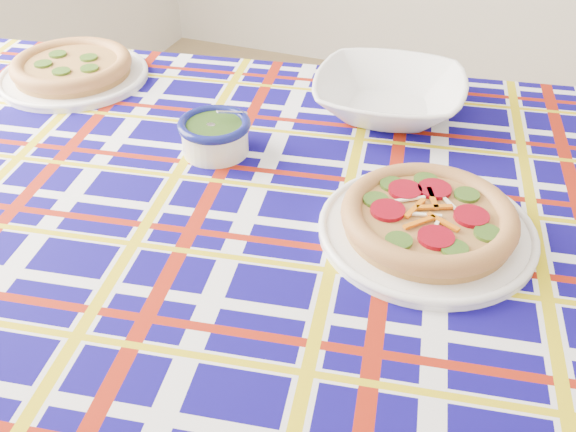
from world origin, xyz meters
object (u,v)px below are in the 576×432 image
at_px(dining_table, 297,246).
at_px(serving_bowl, 389,95).
at_px(pesto_bowl, 215,133).
at_px(main_focaccia_plate, 429,218).

relative_size(dining_table, serving_bowl, 6.30).
bearing_deg(dining_table, pesto_bowl, 142.10).
bearing_deg(main_focaccia_plate, serving_bowl, 112.57).
height_order(pesto_bowl, serving_bowl, pesto_bowl).
distance_m(dining_table, serving_bowl, 0.39).
xyz_separation_m(main_focaccia_plate, pesto_bowl, (-0.41, 0.10, 0.01)).
bearing_deg(serving_bowl, pesto_bowl, -134.24).
distance_m(pesto_bowl, serving_bowl, 0.37).
bearing_deg(main_focaccia_plate, dining_table, -178.99).
relative_size(main_focaccia_plate, serving_bowl, 1.13).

